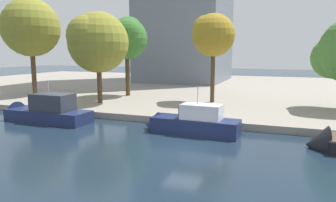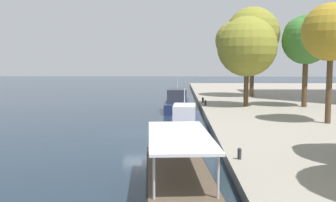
# 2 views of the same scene
# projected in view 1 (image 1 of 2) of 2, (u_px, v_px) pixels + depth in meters

# --- Properties ---
(ground_plane) EXTENTS (220.00, 220.00, 0.00)m
(ground_plane) POSITION_uv_depth(u_px,v_px,m) (183.00, 147.00, 21.61)
(ground_plane) COLOR #192838
(dock_promenade) EXTENTS (120.00, 55.00, 0.62)m
(dock_promenade) POSITION_uv_depth(u_px,v_px,m) (244.00, 89.00, 52.70)
(dock_promenade) COLOR gray
(dock_promenade) RESTS_ON ground_plane
(motor_yacht_0) EXTENTS (9.47, 2.98, 4.89)m
(motor_yacht_0) POSITION_uv_depth(u_px,v_px,m) (44.00, 113.00, 29.75)
(motor_yacht_0) COLOR navy
(motor_yacht_0) RESTS_ON ground_plane
(motor_yacht_1) EXTENTS (8.16, 2.57, 4.46)m
(motor_yacht_1) POSITION_uv_depth(u_px,v_px,m) (190.00, 125.00, 25.39)
(motor_yacht_1) COLOR navy
(motor_yacht_1) RESTS_ON ground_plane
(mooring_bollard_1) EXTENTS (0.28, 0.28, 0.68)m
(mooring_bollard_1) POSITION_uv_depth(u_px,v_px,m) (42.00, 104.00, 33.84)
(mooring_bollard_1) COLOR #2D2D33
(mooring_bollard_1) RESTS_ON dock_promenade
(mooring_bollard_2) EXTENTS (0.25, 0.25, 0.66)m
(mooring_bollard_2) POSITION_uv_depth(u_px,v_px,m) (68.00, 106.00, 32.77)
(mooring_bollard_2) COLOR #2D2D33
(mooring_bollard_2) RESTS_ON dock_promenade
(tree_2) EXTENTS (7.85, 7.85, 13.15)m
(tree_2) POSITION_uv_depth(u_px,v_px,m) (32.00, 28.00, 42.75)
(tree_2) COLOR #4C3823
(tree_2) RESTS_ON dock_promenade
(tree_3) EXTENTS (5.53, 5.53, 10.59)m
(tree_3) POSITION_uv_depth(u_px,v_px,m) (127.00, 36.00, 41.60)
(tree_3) COLOR #4C3823
(tree_3) RESTS_ON dock_promenade
(tree_4) EXTENTS (5.28, 5.23, 10.35)m
(tree_4) POSITION_uv_depth(u_px,v_px,m) (212.00, 34.00, 36.29)
(tree_4) COLOR #4C3823
(tree_4) RESTS_ON dock_promenade
(tree_5) EXTENTS (6.98, 7.13, 10.50)m
(tree_5) POSITION_uv_depth(u_px,v_px,m) (96.00, 42.00, 35.57)
(tree_5) COLOR #4C3823
(tree_5) RESTS_ON dock_promenade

